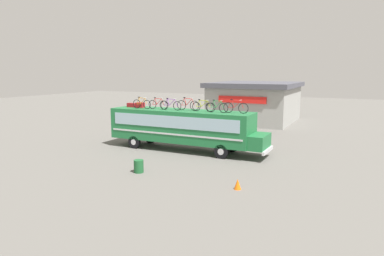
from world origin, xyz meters
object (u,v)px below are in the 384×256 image
at_px(luggage_bag_1, 132,105).
at_px(rooftop_bicycle_4, 188,105).
at_px(traffic_cone, 238,184).
at_px(luggage_bag_2, 140,105).
at_px(bus, 183,126).
at_px(trash_bin, 139,166).
at_px(rooftop_bicycle_6, 217,107).
at_px(rooftop_bicycle_7, 236,107).
at_px(rooftop_bicycle_5, 203,106).
at_px(rooftop_bicycle_2, 158,104).
at_px(rooftop_bicycle_3, 171,105).
at_px(rooftop_bicycle_1, 142,104).

distance_m(luggage_bag_1, rooftop_bicycle_4, 5.21).
relative_size(luggage_bag_1, traffic_cone, 1.33).
bearing_deg(luggage_bag_2, luggage_bag_1, -178.37).
bearing_deg(rooftop_bicycle_4, bus, -162.49).
xyz_separation_m(luggage_bag_1, trash_bin, (5.26, -6.64, -2.83)).
xyz_separation_m(luggage_bag_1, rooftop_bicycle_6, (7.68, -0.44, 0.21)).
distance_m(rooftop_bicycle_7, traffic_cone, 7.82).
height_order(rooftop_bicycle_4, rooftop_bicycle_5, rooftop_bicycle_4).
relative_size(rooftop_bicycle_2, rooftop_bicycle_6, 1.02).
height_order(rooftop_bicycle_2, rooftop_bicycle_4, rooftop_bicycle_4).
relative_size(bus, rooftop_bicycle_2, 7.35).
bearing_deg(rooftop_bicycle_5, rooftop_bicycle_2, -177.51).
relative_size(rooftop_bicycle_5, trash_bin, 2.29).
relative_size(luggage_bag_2, trash_bin, 0.83).
bearing_deg(rooftop_bicycle_3, rooftop_bicycle_5, 5.40).
height_order(luggage_bag_1, traffic_cone, luggage_bag_1).
bearing_deg(trash_bin, bus, 93.80).
relative_size(rooftop_bicycle_2, rooftop_bicycle_3, 0.95).
xyz_separation_m(bus, rooftop_bicycle_1, (-3.39, -0.43, 1.60)).
bearing_deg(rooftop_bicycle_5, rooftop_bicycle_1, -175.15).
relative_size(bus, rooftop_bicycle_7, 6.76).
xyz_separation_m(rooftop_bicycle_1, rooftop_bicycle_2, (1.31, 0.26, -0.01)).
height_order(rooftop_bicycle_2, rooftop_bicycle_6, rooftop_bicycle_2).
bearing_deg(rooftop_bicycle_5, luggage_bag_2, 177.43).
height_order(bus, trash_bin, bus).
height_order(rooftop_bicycle_4, traffic_cone, rooftop_bicycle_4).
bearing_deg(rooftop_bicycle_5, rooftop_bicycle_7, 0.84).
xyz_separation_m(rooftop_bicycle_5, rooftop_bicycle_7, (2.49, 0.04, 0.03)).
distance_m(rooftop_bicycle_3, traffic_cone, 10.40).
distance_m(rooftop_bicycle_1, traffic_cone, 12.23).
height_order(luggage_bag_2, rooftop_bicycle_1, rooftop_bicycle_1).
xyz_separation_m(luggage_bag_1, luggage_bag_2, (0.82, 0.02, 0.03)).
bearing_deg(rooftop_bicycle_6, rooftop_bicycle_7, 10.62).
bearing_deg(bus, rooftop_bicycle_4, 17.51).
xyz_separation_m(rooftop_bicycle_6, traffic_cone, (3.81, -6.44, -3.15)).
bearing_deg(luggage_bag_2, rooftop_bicycle_4, -1.79).
xyz_separation_m(luggage_bag_1, rooftop_bicycle_2, (2.76, -0.39, 0.21)).
height_order(rooftop_bicycle_6, rooftop_bicycle_7, rooftop_bicycle_7).
height_order(luggage_bag_1, rooftop_bicycle_4, rooftop_bicycle_4).
xyz_separation_m(luggage_bag_1, traffic_cone, (11.49, -6.88, -2.94)).
bearing_deg(luggage_bag_1, rooftop_bicycle_6, -3.25).
xyz_separation_m(rooftop_bicycle_5, rooftop_bicycle_6, (1.20, -0.21, 0.01)).
distance_m(luggage_bag_1, rooftop_bicycle_2, 2.80).
distance_m(bus, rooftop_bicycle_3, 1.85).
xyz_separation_m(rooftop_bicycle_4, rooftop_bicycle_5, (1.28, -0.12, -0.04)).
xyz_separation_m(rooftop_bicycle_5, trash_bin, (-1.22, -6.41, -3.03)).
bearing_deg(luggage_bag_1, rooftop_bicycle_2, -8.09).
bearing_deg(traffic_cone, rooftop_bicycle_7, 110.65).
xyz_separation_m(luggage_bag_1, rooftop_bicycle_4, (5.20, -0.11, 0.24)).
relative_size(luggage_bag_2, rooftop_bicycle_4, 0.35).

